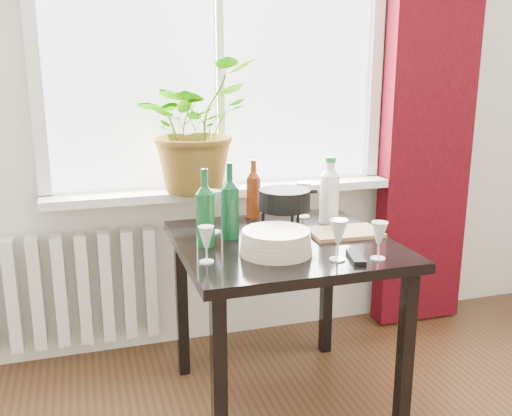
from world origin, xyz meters
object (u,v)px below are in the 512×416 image
object	(u,v)px
radiator	(72,289)
wineglass_back_center	(303,199)
wineglass_back_left	(212,211)
plate_stack	(276,242)
tv_remote	(356,257)
cutting_board	(345,232)
cleaning_bottle	(329,189)
fondue_pot	(284,209)
wine_bottle_left	(205,207)
bottle_amber	(254,188)
wineglass_front_right	(338,240)
wineglass_far_right	(379,240)
wine_bottle_right	(230,201)
table	(284,261)
potted_plant	(194,126)
wineglass_front_left	(206,244)

from	to	relation	value
radiator	wineglass_back_center	bearing A→B (deg)	-17.21
wineglass_back_left	plate_stack	world-z (taller)	wineglass_back_left
tv_remote	cutting_board	xyz separation A→B (m)	(0.10, 0.30, -0.00)
cleaning_bottle	fondue_pot	distance (m)	0.24
wine_bottle_left	plate_stack	xyz separation A→B (m)	(0.23, -0.17, -0.11)
bottle_amber	wineglass_front_right	distance (m)	0.68
wineglass_front_right	wineglass_back_center	size ratio (longest dim) A/B	0.91
wineglass_back_center	fondue_pot	xyz separation A→B (m)	(-0.15, -0.15, 0.00)
wineglass_far_right	cutting_board	xyz separation A→B (m)	(0.02, 0.32, -0.06)
wine_bottle_right	bottle_amber	distance (m)	0.35
cleaning_bottle	wineglass_back_left	xyz separation A→B (m)	(-0.54, -0.01, -0.06)
radiator	wineglass_far_right	xyz separation A→B (m)	(1.10, -0.96, 0.43)
table	wine_bottle_left	xyz separation A→B (m)	(-0.32, 0.02, 0.25)
potted_plant	cutting_board	bearing A→B (deg)	-46.62
wine_bottle_right	wineglass_front_right	world-z (taller)	wine_bottle_right
potted_plant	cutting_board	world-z (taller)	potted_plant
wine_bottle_left	cutting_board	bearing A→B (deg)	-2.29
table	cutting_board	world-z (taller)	cutting_board
wine_bottle_left	tv_remote	world-z (taller)	wine_bottle_left
potted_plant	plate_stack	world-z (taller)	potted_plant
fondue_pot	wineglass_back_center	bearing A→B (deg)	47.07
wineglass_front_left	wine_bottle_right	bearing A→B (deg)	59.29
bottle_amber	cleaning_bottle	distance (m)	0.35
potted_plant	wineglass_back_center	world-z (taller)	potted_plant
table	wineglass_front_right	bearing A→B (deg)	-70.71
wine_bottle_right	wine_bottle_left	bearing A→B (deg)	-149.33
table	wineglass_front_right	xyz separation A→B (m)	(0.10, -0.29, 0.17)
bottle_amber	fondue_pot	bearing A→B (deg)	-72.00
wineglass_front_right	wineglass_front_left	world-z (taller)	wineglass_front_right
wineglass_front_right	bottle_amber	bearing A→B (deg)	99.72
wineglass_back_center	tv_remote	bearing A→B (deg)	-93.20
table	wine_bottle_right	distance (m)	0.33
wine_bottle_left	wine_bottle_right	xyz separation A→B (m)	(0.12, 0.07, 0.00)
radiator	cutting_board	size ratio (longest dim) A/B	2.74
wine_bottle_left	wine_bottle_right	bearing A→B (deg)	30.67
cleaning_bottle	cutting_board	world-z (taller)	cleaning_bottle
wine_bottle_right	wineglass_back_center	xyz separation A→B (m)	(0.41, 0.21, -0.07)
wineglass_far_right	cutting_board	size ratio (longest dim) A/B	0.49
wine_bottle_left	wineglass_back_center	world-z (taller)	wine_bottle_left
wineglass_front_right	wineglass_front_left	xyz separation A→B (m)	(-0.46, 0.12, -0.01)
radiator	wineglass_front_left	bearing A→B (deg)	-58.55
plate_stack	fondue_pot	size ratio (longest dim) A/B	1.08
table	wine_bottle_left	bearing A→B (deg)	176.45
bottle_amber	wineglass_far_right	bearing A→B (deg)	-69.69
wineglass_front_left	plate_stack	world-z (taller)	wineglass_front_left
table	cutting_board	bearing A→B (deg)	-0.81
potted_plant	wineglass_back_left	xyz separation A→B (m)	(-0.01, -0.36, -0.32)
wineglass_back_left	cutting_board	xyz separation A→B (m)	(0.52, -0.19, -0.09)
wine_bottle_left	table	bearing A→B (deg)	-3.55
table	cleaning_bottle	world-z (taller)	cleaning_bottle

